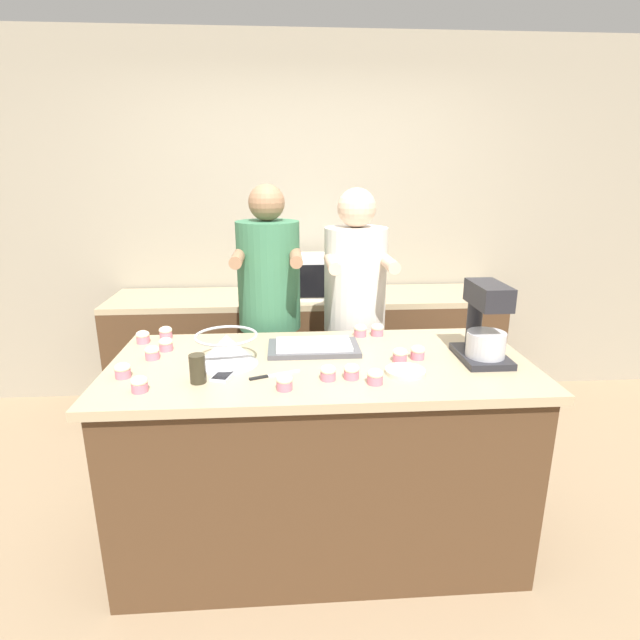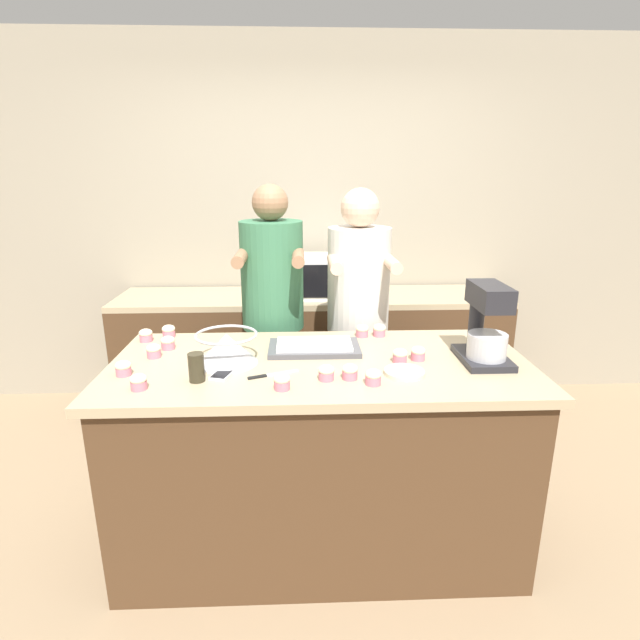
% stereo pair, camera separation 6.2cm
% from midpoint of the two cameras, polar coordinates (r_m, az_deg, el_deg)
% --- Properties ---
extents(ground_plane, '(16.00, 16.00, 0.00)m').
position_cam_midpoint_polar(ground_plane, '(2.73, -0.64, -23.45)').
color(ground_plane, '#937A5B').
extents(back_wall, '(10.00, 0.06, 2.70)m').
position_cam_midpoint_polar(back_wall, '(3.89, -2.30, 10.69)').
color(back_wall, gray).
rests_on(back_wall, ground_plane).
extents(island_counter, '(1.87, 0.86, 0.94)m').
position_cam_midpoint_polar(island_counter, '(2.45, -0.68, -14.98)').
color(island_counter, '#4C331E').
rests_on(island_counter, ground_plane).
extents(back_counter, '(2.80, 0.60, 0.89)m').
position_cam_midpoint_polar(back_counter, '(3.76, -1.97, -3.73)').
color(back_counter, '#4C331E').
rests_on(back_counter, ground_plane).
extents(person_left, '(0.36, 0.51, 1.69)m').
position_cam_midpoint_polar(person_left, '(2.89, -6.32, -0.95)').
color(person_left, '#232328').
rests_on(person_left, ground_plane).
extents(person_right, '(0.36, 0.52, 1.67)m').
position_cam_midpoint_polar(person_right, '(2.91, 3.33, -0.97)').
color(person_right, '#33384C').
rests_on(person_right, ground_plane).
extents(stand_mixer, '(0.20, 0.30, 0.35)m').
position_cam_midpoint_polar(stand_mixer, '(2.31, 17.55, -0.72)').
color(stand_mixer, '#232328').
rests_on(stand_mixer, island_counter).
extents(mixing_bowl, '(0.27, 0.27, 0.14)m').
position_cam_midpoint_polar(mixing_bowl, '(2.23, -11.38, -3.17)').
color(mixing_bowl, '#BCBCC1').
rests_on(mixing_bowl, island_counter).
extents(baking_tray, '(0.43, 0.24, 0.04)m').
position_cam_midpoint_polar(baking_tray, '(2.36, -1.48, -3.10)').
color(baking_tray, '#4C4C51').
rests_on(baking_tray, island_counter).
extents(microwave_oven, '(0.51, 0.39, 0.28)m').
position_cam_midpoint_polar(microwave_oven, '(3.60, -0.92, 5.09)').
color(microwave_oven, silver).
rests_on(microwave_oven, back_counter).
extents(cell_phone, '(0.11, 0.16, 0.01)m').
position_cam_midpoint_polar(cell_phone, '(2.13, -11.69, -6.10)').
color(cell_phone, silver).
rests_on(cell_phone, island_counter).
extents(drinking_glass, '(0.06, 0.06, 0.12)m').
position_cam_midpoint_polar(drinking_glass, '(2.07, -14.66, -5.41)').
color(drinking_glass, '#332D1E').
rests_on(drinking_glass, island_counter).
extents(small_plate, '(0.17, 0.17, 0.02)m').
position_cam_midpoint_polar(small_plate, '(2.13, 8.88, -5.83)').
color(small_plate, beige).
rests_on(small_plate, island_counter).
extents(knife, '(0.21, 0.10, 0.01)m').
position_cam_midpoint_polar(knife, '(2.09, -6.43, -6.34)').
color(knife, '#BCBCC1').
rests_on(knife, island_counter).
extents(cupcake_0, '(0.07, 0.07, 0.06)m').
position_cam_midpoint_polar(cupcake_0, '(2.05, 2.76, -5.87)').
color(cupcake_0, '#D17084').
rests_on(cupcake_0, island_counter).
extents(cupcake_1, '(0.07, 0.07, 0.06)m').
position_cam_midpoint_polar(cupcake_1, '(2.48, -17.90, -2.64)').
color(cupcake_1, '#D17084').
rests_on(cupcake_1, island_counter).
extents(cupcake_2, '(0.07, 0.07, 0.06)m').
position_cam_midpoint_polar(cupcake_2, '(2.06, -20.77, -6.84)').
color(cupcake_2, '#D17084').
rests_on(cupcake_2, island_counter).
extents(cupcake_3, '(0.07, 0.07, 0.06)m').
position_cam_midpoint_polar(cupcake_3, '(2.03, 0.05, -6.02)').
color(cupcake_3, '#D17084').
rests_on(cupcake_3, island_counter).
extents(cupcake_4, '(0.07, 0.07, 0.06)m').
position_cam_midpoint_polar(cupcake_4, '(2.25, 8.33, -3.95)').
color(cupcake_4, '#D17084').
rests_on(cupcake_4, island_counter).
extents(cupcake_5, '(0.07, 0.07, 0.06)m').
position_cam_midpoint_polar(cupcake_5, '(1.95, -5.00, -7.08)').
color(cupcake_5, '#D17084').
rests_on(cupcake_5, island_counter).
extents(cupcake_6, '(0.07, 0.07, 0.06)m').
position_cam_midpoint_polar(cupcake_6, '(2.62, -20.24, -1.81)').
color(cupcake_6, '#D17084').
rests_on(cupcake_6, island_counter).
extents(cupcake_7, '(0.07, 0.07, 0.06)m').
position_cam_midpoint_polar(cupcake_7, '(2.29, 10.36, -3.66)').
color(cupcake_7, '#D17084').
rests_on(cupcake_7, island_counter).
extents(cupcake_8, '(0.07, 0.07, 0.06)m').
position_cam_midpoint_polar(cupcake_8, '(2.01, 5.44, -6.43)').
color(cupcake_8, '#D17084').
rests_on(cupcake_8, island_counter).
extents(cupcake_9, '(0.07, 0.07, 0.06)m').
position_cam_midpoint_polar(cupcake_9, '(2.58, 5.89, -1.10)').
color(cupcake_9, '#D17084').
rests_on(cupcake_9, island_counter).
extents(cupcake_10, '(0.07, 0.07, 0.06)m').
position_cam_midpoint_polar(cupcake_10, '(2.22, -22.38, -5.33)').
color(cupcake_10, '#D17084').
rests_on(cupcake_10, island_counter).
extents(cupcake_11, '(0.07, 0.07, 0.06)m').
position_cam_midpoint_polar(cupcake_11, '(2.39, -19.35, -3.52)').
color(cupcake_11, '#D17084').
rests_on(cupcake_11, island_counter).
extents(cupcake_12, '(0.07, 0.07, 0.06)m').
position_cam_midpoint_polar(cupcake_12, '(2.56, 3.94, -1.18)').
color(cupcake_12, '#D17084').
rests_on(cupcake_12, island_counter).
extents(cupcake_13, '(0.07, 0.07, 0.06)m').
position_cam_midpoint_polar(cupcake_13, '(2.65, -17.87, -1.35)').
color(cupcake_13, '#D17084').
rests_on(cupcake_13, island_counter).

